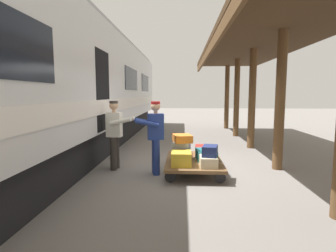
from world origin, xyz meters
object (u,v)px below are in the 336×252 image
Objects in this scene: suitcase_red_plastic at (204,150)px; suitcase_yellow_case at (181,158)px; suitcase_tan_vintage at (181,155)px; suitcase_gray_aluminum at (182,146)px; train_car at (45,87)px; porter_by_door at (115,133)px; suitcase_cream_canvas at (208,161)px; suitcase_teal_softside at (206,155)px; porter_in_overalls at (155,135)px; suitcase_navy_fabric at (210,151)px; suitcase_orange_carryall at (182,138)px; luggage_cart at (194,161)px; suitcase_brown_leather at (182,151)px.

suitcase_yellow_case reaches higher than suitcase_red_plastic.
suitcase_tan_vintage is 1.24× the size of suitcase_gray_aluminum.
train_car reaches higher than porter_by_door.
suitcase_cream_canvas is 0.83m from suitcase_gray_aluminum.
porter_in_overalls is at bearing 8.72° from suitcase_teal_softside.
suitcase_red_plastic is 1.02× the size of suitcase_teal_softside.
porter_in_overalls is at bearing -15.80° from suitcase_navy_fabric.
train_car is at bearing -6.17° from suitcase_orange_carryall.
porter_by_door is at bearing -17.58° from suitcase_cream_canvas.
suitcase_cream_canvas is (-0.29, 0.54, 0.15)m from luggage_cart.
porter_by_door is at bearing 12.93° from suitcase_brown_leather.
luggage_cart is at bearing 0.00° from suitcase_teal_softside.
suitcase_gray_aluminum is at bearing 42.12° from suitcase_red_plastic.
suitcase_orange_carryall is (0.57, -0.56, 0.40)m from suitcase_cream_canvas.
suitcase_navy_fabric reaches higher than suitcase_tan_vintage.
suitcase_yellow_case is 0.65m from suitcase_navy_fabric.
porter_in_overalls is at bearing 31.03° from suitcase_red_plastic.
suitcase_cream_canvas is (0.00, 1.08, -0.00)m from suitcase_red_plastic.
porter_by_door is at bearing -23.30° from suitcase_yellow_case.
suitcase_brown_leather is 0.79× the size of suitcase_red_plastic.
suitcase_cream_canvas reaches higher than luggage_cart.
suitcase_navy_fabric is 2.39m from porter_by_door.
suitcase_brown_leather is 0.30× the size of porter_in_overalls.
suitcase_navy_fabric is at bearing -172.72° from suitcase_cream_canvas.
porter_in_overalls is (0.62, 0.20, 0.30)m from suitcase_gray_aluminum.
train_car is at bearing -12.97° from suitcase_cream_canvas.
suitcase_gray_aluminum is (0.58, -0.55, 0.21)m from suitcase_cream_canvas.
suitcase_tan_vintage is at bearing -0.00° from luggage_cart.
suitcase_red_plastic is at bearing -137.38° from suitcase_orange_carryall.
suitcase_orange_carryall reaches higher than suitcase_gray_aluminum.
porter_in_overalls reaches higher than suitcase_yellow_case.
suitcase_tan_vintage is at bearing 40.51° from suitcase_orange_carryall.
suitcase_teal_softside is 0.54m from suitcase_cream_canvas.
suitcase_brown_leather is at bearing -90.00° from suitcase_yellow_case.
porter_in_overalls reaches higher than suitcase_orange_carryall.
suitcase_orange_carryall is at bearing -42.54° from suitcase_navy_fabric.
suitcase_red_plastic is 1.45× the size of suitcase_navy_fabric.
train_car reaches higher than suitcase_yellow_case.
suitcase_red_plastic is 0.37× the size of porter_by_door.
suitcase_orange_carryall reaches higher than suitcase_cream_canvas.
suitcase_yellow_case is (0.59, 1.08, 0.04)m from suitcase_red_plastic.
suitcase_tan_vintage is at bearing -90.00° from suitcase_yellow_case.
luggage_cart is at bearing -61.42° from suitcase_cream_canvas.
suitcase_gray_aluminum reaches higher than suitcase_red_plastic.
suitcase_navy_fabric is 1.32m from porter_in_overalls.
suitcase_cream_canvas is (-0.59, 1.08, 0.02)m from suitcase_brown_leather.
suitcase_orange_carryall is 1.67m from porter_by_door.
suitcase_navy_fabric is at bearing 120.09° from suitcase_brown_leather.
suitcase_brown_leather is at bearing -87.75° from suitcase_orange_carryall.
suitcase_teal_softside is 1.19× the size of suitcase_yellow_case.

